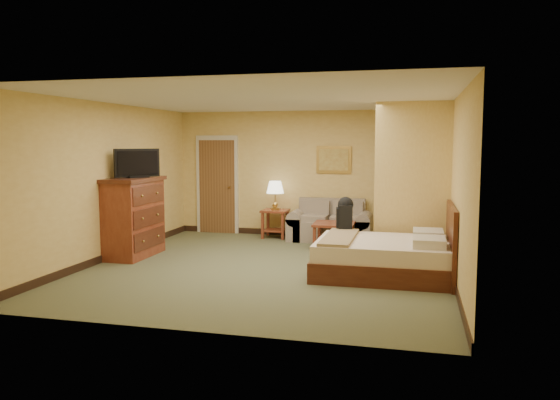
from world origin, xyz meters
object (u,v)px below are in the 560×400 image
(dresser, at_px, (133,217))
(bed, at_px, (387,256))
(loveseat, at_px, (330,227))
(coffee_table, at_px, (334,230))

(dresser, height_order, bed, dresser)
(bed, bearing_deg, loveseat, 115.07)
(coffee_table, relative_size, dresser, 0.56)
(loveseat, relative_size, bed, 0.84)
(dresser, bearing_deg, coffee_table, 25.35)
(loveseat, xyz_separation_m, bed, (1.25, -2.67, 0.02))
(loveseat, distance_m, bed, 2.95)
(dresser, bearing_deg, bed, -4.91)
(loveseat, bearing_deg, bed, -64.93)
(coffee_table, xyz_separation_m, dresser, (-3.24, -1.53, 0.34))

